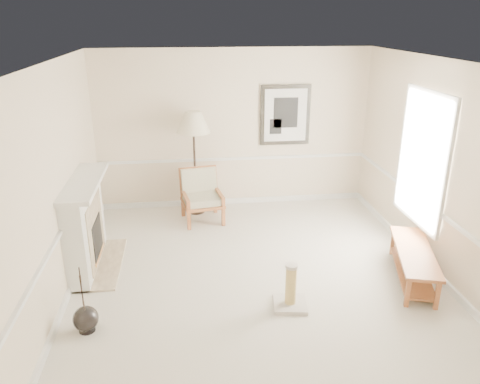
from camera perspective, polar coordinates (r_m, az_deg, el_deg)
name	(u,v)px	position (r m, az deg, el deg)	size (l,w,h in m)	color
ground	(256,276)	(6.64, 1.93, -10.21)	(5.50, 5.50, 0.00)	silver
room	(267,145)	(5.99, 3.33, 5.76)	(5.04, 5.54, 2.92)	beige
fireplace	(86,225)	(6.96, -18.30, -3.85)	(0.64, 1.64, 1.31)	white
floor_vase	(86,319)	(5.81, -18.28, -14.53)	(0.29, 0.29, 0.85)	black
armchair	(201,193)	(8.25, -4.78, -0.11)	(0.78, 0.83, 0.90)	#AC6737
floor_lamp	(193,125)	(8.21, -5.71, 8.13)	(0.63, 0.63, 1.87)	black
bench	(414,260)	(6.86, 20.41, -7.76)	(0.88, 1.60, 0.44)	#AC6737
scratching_post	(290,293)	(5.96, 6.17, -12.17)	(0.47, 0.47, 0.59)	beige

